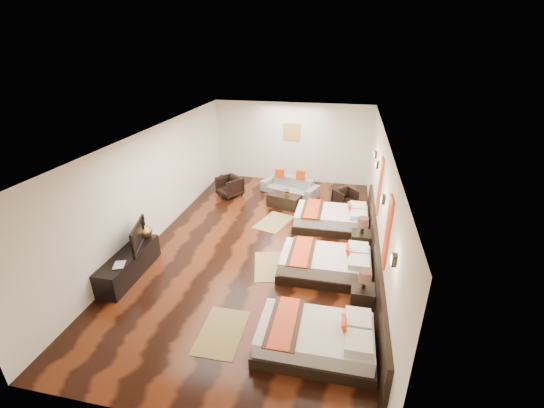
% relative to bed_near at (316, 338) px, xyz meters
% --- Properties ---
extents(floor, '(5.50, 9.50, 0.01)m').
position_rel_bed_near_xyz_m(floor, '(-1.69, 3.11, -0.25)').
color(floor, black).
rests_on(floor, ground).
extents(ceiling, '(5.50, 9.50, 0.01)m').
position_rel_bed_near_xyz_m(ceiling, '(-1.69, 3.11, 2.55)').
color(ceiling, white).
rests_on(ceiling, floor).
extents(back_wall, '(5.50, 0.01, 2.80)m').
position_rel_bed_near_xyz_m(back_wall, '(-1.69, 7.86, 1.15)').
color(back_wall, silver).
rests_on(back_wall, floor).
extents(left_wall, '(0.01, 9.50, 2.80)m').
position_rel_bed_near_xyz_m(left_wall, '(-4.44, 3.11, 1.15)').
color(left_wall, silver).
rests_on(left_wall, floor).
extents(right_wall, '(0.01, 9.50, 2.80)m').
position_rel_bed_near_xyz_m(right_wall, '(1.06, 3.11, 1.15)').
color(right_wall, silver).
rests_on(right_wall, floor).
extents(headboard_panel, '(0.08, 6.60, 0.90)m').
position_rel_bed_near_xyz_m(headboard_panel, '(1.02, 2.31, 0.20)').
color(headboard_panel, black).
rests_on(headboard_panel, floor).
extents(bed_near, '(1.95, 1.22, 0.74)m').
position_rel_bed_near_xyz_m(bed_near, '(0.00, 0.00, 0.00)').
color(bed_near, black).
rests_on(bed_near, floor).
extents(bed_mid, '(2.00, 1.26, 0.76)m').
position_rel_bed_near_xyz_m(bed_mid, '(0.00, 2.20, 0.01)').
color(bed_mid, black).
rests_on(bed_mid, floor).
extents(bed_far, '(2.01, 1.26, 0.77)m').
position_rel_bed_near_xyz_m(bed_far, '(0.00, 4.43, 0.01)').
color(bed_far, black).
rests_on(bed_far, floor).
extents(nightstand_a, '(0.44, 0.44, 0.86)m').
position_rel_bed_near_xyz_m(nightstand_a, '(0.75, 1.20, 0.05)').
color(nightstand_a, black).
rests_on(nightstand_a, floor).
extents(nightstand_b, '(0.47, 0.47, 0.92)m').
position_rel_bed_near_xyz_m(nightstand_b, '(0.75, 3.30, 0.07)').
color(nightstand_b, black).
rests_on(nightstand_b, floor).
extents(jute_mat_near, '(0.77, 1.21, 0.01)m').
position_rel_bed_near_xyz_m(jute_mat_near, '(-1.67, 0.05, -0.25)').
color(jute_mat_near, olive).
rests_on(jute_mat_near, floor).
extents(jute_mat_mid, '(1.01, 1.34, 0.01)m').
position_rel_bed_near_xyz_m(jute_mat_mid, '(-1.24, 2.23, -0.25)').
color(jute_mat_mid, olive).
rests_on(jute_mat_mid, floor).
extents(jute_mat_far, '(1.08, 1.37, 0.01)m').
position_rel_bed_near_xyz_m(jute_mat_far, '(-1.62, 4.38, -0.25)').
color(jute_mat_far, olive).
rests_on(jute_mat_far, floor).
extents(tv_console, '(0.50, 1.80, 0.55)m').
position_rel_bed_near_xyz_m(tv_console, '(-4.19, 1.26, 0.02)').
color(tv_console, black).
rests_on(tv_console, floor).
extents(tv, '(0.40, 1.00, 0.57)m').
position_rel_bed_near_xyz_m(tv, '(-4.14, 1.53, 0.58)').
color(tv, black).
rests_on(tv, tv_console).
extents(book, '(0.30, 0.34, 0.03)m').
position_rel_bed_near_xyz_m(book, '(-4.19, 0.79, 0.31)').
color(book, black).
rests_on(book, tv_console).
extents(figurine, '(0.37, 0.37, 0.37)m').
position_rel_bed_near_xyz_m(figurine, '(-4.19, 2.02, 0.48)').
color(figurine, brown).
rests_on(figurine, tv_console).
extents(sofa, '(2.04, 1.36, 0.56)m').
position_rel_bed_near_xyz_m(sofa, '(-1.52, 6.53, 0.02)').
color(sofa, gray).
rests_on(sofa, floor).
extents(armchair_left, '(0.99, 0.99, 0.65)m').
position_rel_bed_near_xyz_m(armchair_left, '(-3.44, 5.97, 0.07)').
color(armchair_left, black).
rests_on(armchair_left, floor).
extents(armchair_right, '(0.85, 0.86, 0.56)m').
position_rel_bed_near_xyz_m(armchair_right, '(0.31, 5.91, 0.03)').
color(armchair_right, black).
rests_on(armchair_right, floor).
extents(coffee_table, '(1.10, 0.76, 0.40)m').
position_rel_bed_near_xyz_m(coffee_table, '(-1.52, 5.48, -0.05)').
color(coffee_table, black).
rests_on(coffee_table, floor).
extents(table_plant, '(0.31, 0.29, 0.28)m').
position_rel_bed_near_xyz_m(table_plant, '(-1.42, 5.42, 0.29)').
color(table_plant, '#2A6120').
rests_on(table_plant, coffee_table).
extents(orange_panel_a, '(0.04, 0.40, 1.30)m').
position_rel_bed_near_xyz_m(orange_panel_a, '(1.04, 1.21, 1.45)').
color(orange_panel_a, '#D86014').
rests_on(orange_panel_a, right_wall).
extents(orange_panel_b, '(0.04, 0.40, 1.30)m').
position_rel_bed_near_xyz_m(orange_panel_b, '(1.04, 3.41, 1.45)').
color(orange_panel_b, '#D86014').
rests_on(orange_panel_b, right_wall).
extents(sconce_near, '(0.07, 0.12, 0.18)m').
position_rel_bed_near_xyz_m(sconce_near, '(1.01, 0.11, 1.60)').
color(sconce_near, black).
rests_on(sconce_near, right_wall).
extents(sconce_mid, '(0.07, 0.12, 0.18)m').
position_rel_bed_near_xyz_m(sconce_mid, '(1.01, 2.31, 1.60)').
color(sconce_mid, black).
rests_on(sconce_mid, right_wall).
extents(sconce_far, '(0.07, 0.12, 0.18)m').
position_rel_bed_near_xyz_m(sconce_far, '(1.01, 4.51, 1.60)').
color(sconce_far, black).
rests_on(sconce_far, right_wall).
extents(sconce_lounge, '(0.07, 0.12, 0.18)m').
position_rel_bed_near_xyz_m(sconce_lounge, '(1.01, 5.41, 1.60)').
color(sconce_lounge, black).
rests_on(sconce_lounge, right_wall).
extents(gold_artwork, '(0.60, 0.04, 0.60)m').
position_rel_bed_near_xyz_m(gold_artwork, '(-1.69, 7.84, 1.55)').
color(gold_artwork, '#AD873F').
rests_on(gold_artwork, back_wall).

